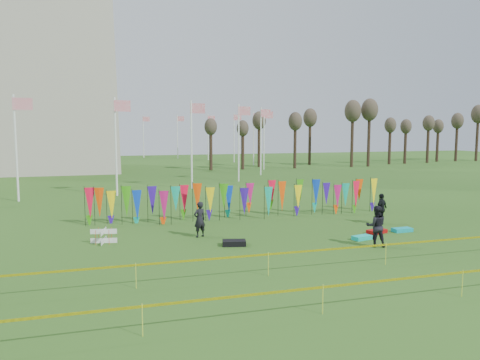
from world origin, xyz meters
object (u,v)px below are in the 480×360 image
object	(u,v)px
box_kite	(104,236)
person_mid	(376,226)
kite_bag_black	(234,243)
person_left	(200,219)
kite_bag_turquoise	(362,238)
person_right	(381,209)
kite_bag_teal	(402,230)
kite_bag_red	(377,231)

from	to	relation	value
box_kite	person_mid	world-z (taller)	person_mid
person_mid	kite_bag_black	xyz separation A→B (m)	(-6.27, 2.07, -0.84)
person_left	kite_bag_black	bearing A→B (deg)	97.12
person_left	person_mid	world-z (taller)	person_mid
person_mid	kite_bag_turquoise	size ratio (longest dim) A/B	1.94
person_right	kite_bag_turquoise	size ratio (longest dim) A/B	1.79
person_mid	kite_bag_teal	size ratio (longest dim) A/B	1.83
kite_bag_black	kite_bag_teal	bearing A→B (deg)	1.64
person_left	kite_bag_black	xyz separation A→B (m)	(1.19, -2.17, -0.78)
person_left	person_right	size ratio (longest dim) A/B	1.02
box_kite	kite_bag_turquoise	bearing A→B (deg)	-13.26
box_kite	kite_bag_turquoise	xyz separation A→B (m)	(12.26, -2.89, -0.26)
kite_bag_turquoise	box_kite	bearing A→B (deg)	166.74
box_kite	kite_bag_black	bearing A→B (deg)	-20.69
person_mid	kite_bag_teal	bearing A→B (deg)	-122.92
person_left	kite_bag_black	size ratio (longest dim) A/B	1.67
person_left	kite_bag_turquoise	bearing A→B (deg)	137.84
person_mid	kite_bag_red	bearing A→B (deg)	-103.76
person_right	kite_bag_turquoise	world-z (taller)	person_right
person_right	kite_bag_black	bearing A→B (deg)	-13.67
person_mid	kite_bag_black	size ratio (longest dim) A/B	1.77
person_mid	person_right	size ratio (longest dim) A/B	1.09
person_right	box_kite	bearing A→B (deg)	-27.14
person_mid	kite_bag_black	distance (m)	6.65
person_left	person_right	bearing A→B (deg)	159.60
box_kite	person_mid	distance (m)	12.88
box_kite	kite_bag_teal	size ratio (longest dim) A/B	0.67
kite_bag_turquoise	kite_bag_black	world-z (taller)	kite_bag_black
kite_bag_black	kite_bag_turquoise	bearing A→B (deg)	-6.03
person_left	kite_bag_red	distance (m)	9.30
box_kite	kite_bag_red	bearing A→B (deg)	-7.82
person_right	kite_bag_turquoise	distance (m)	4.44
kite_bag_red	kite_bag_black	bearing A→B (deg)	-177.64
box_kite	kite_bag_red	distance (m)	13.88
box_kite	kite_bag_black	distance (m)	6.27
person_mid	person_right	xyz separation A→B (m)	(3.24, 4.46, -0.08)
person_right	person_mid	bearing A→B (deg)	26.21
person_left	person_mid	size ratio (longest dim) A/B	0.94
box_kite	person_left	bearing A→B (deg)	-0.50
kite_bag_red	kite_bag_teal	world-z (taller)	kite_bag_teal
person_left	kite_bag_red	bearing A→B (deg)	146.91
person_left	person_mid	distance (m)	8.58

